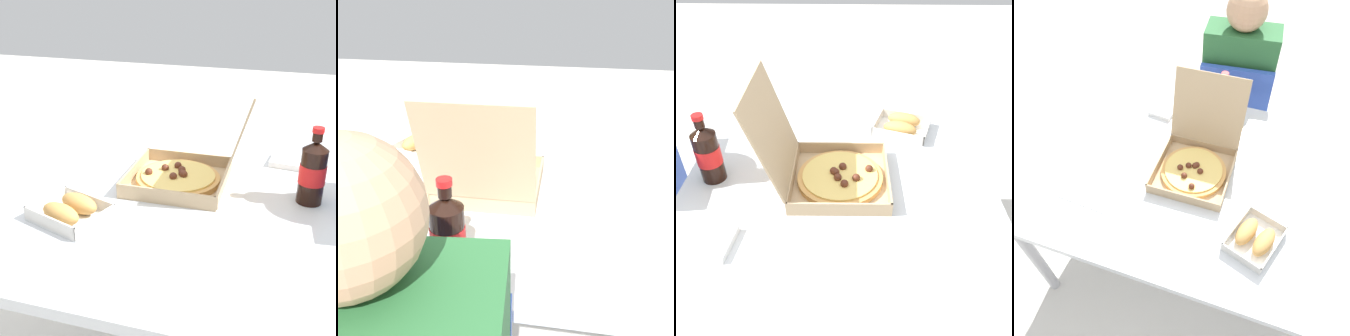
# 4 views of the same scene
# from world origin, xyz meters

# --- Properties ---
(ground_plane) EXTENTS (10.00, 10.00, 0.00)m
(ground_plane) POSITION_xyz_m (0.00, 0.00, 0.00)
(ground_plane) COLOR beige
(dining_table) EXTENTS (1.30, 0.95, 0.71)m
(dining_table) POSITION_xyz_m (0.00, 0.00, 0.64)
(dining_table) COLOR silver
(dining_table) RESTS_ON ground_plane
(chair) EXTENTS (0.44, 0.44, 0.83)m
(chair) POSITION_xyz_m (0.05, 0.71, 0.48)
(chair) COLOR #2D4CAD
(chair) RESTS_ON ground_plane
(diner_person) EXTENTS (0.38, 0.43, 1.15)m
(diner_person) POSITION_xyz_m (0.05, 0.77, 0.69)
(diner_person) COLOR #333847
(diner_person) RESTS_ON ground_plane
(pizza_box_open) EXTENTS (0.29, 0.38, 0.33)m
(pizza_box_open) POSITION_xyz_m (0.04, 0.03, 0.76)
(pizza_box_open) COLOR tan
(pizza_box_open) RESTS_ON dining_table
(bread_side_box) EXTENTS (0.20, 0.23, 0.06)m
(bread_side_box) POSITION_xyz_m (0.32, -0.22, 0.74)
(bread_side_box) COLOR white
(bread_side_box) RESTS_ON dining_table
(cola_bottle) EXTENTS (0.07, 0.07, 0.22)m
(cola_bottle) POSITION_xyz_m (0.05, 0.38, 0.80)
(cola_bottle) COLOR black
(cola_bottle) RESTS_ON dining_table
(paper_menu) EXTENTS (0.22, 0.16, 0.00)m
(paper_menu) POSITION_xyz_m (-0.31, -0.21, 0.71)
(paper_menu) COLOR white
(paper_menu) RESTS_ON dining_table
(napkin_pile) EXTENTS (0.12, 0.12, 0.02)m
(napkin_pile) POSITION_xyz_m (-0.21, 0.31, 0.72)
(napkin_pile) COLOR white
(napkin_pile) RESTS_ON dining_table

